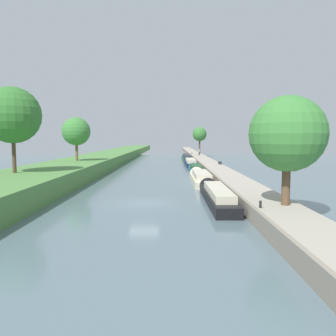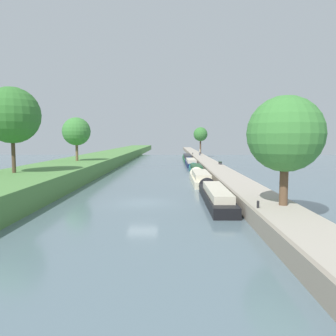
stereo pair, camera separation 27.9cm
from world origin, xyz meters
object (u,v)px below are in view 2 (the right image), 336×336
Objects in this scene: person_walking at (200,152)px; park_bench at (220,162)px; narrowboat_cream at (200,177)px; mooring_bollard_far at (193,153)px; narrowboat_teal at (196,169)px; mooring_bollard_near at (258,204)px; narrowboat_black at (215,195)px; narrowboat_green at (187,158)px; narrowboat_navy at (191,162)px.

person_walking reaches higher than park_bench.
park_bench is at bearing 72.60° from narrowboat_cream.
person_walking reaches higher than mooring_bollard_far.
narrowboat_teal is 6.37× the size of person_walking.
mooring_bollard_far is at bearing 90.00° from mooring_bollard_near.
narrowboat_green is at bearing 90.03° from narrowboat_black.
narrowboat_green is 27.10m from park_bench.
narrowboat_black is 53.97m from narrowboat_green.
person_walking is 6.10m from mooring_bollard_far.
person_walking is at bearing -75.89° from mooring_bollard_far.
narrowboat_green is at bearing -152.19° from person_walking.
narrowboat_green is 7.85m from mooring_bollard_far.
narrowboat_navy is at bearing -100.79° from person_walking.
mooring_bollard_far is (0.00, 69.04, 0.00)m from mooring_bollard_near.
narrowboat_cream is at bearing -90.31° from narrowboat_green.
mooring_bollard_near is (2.02, -20.11, 0.70)m from narrowboat_cream.
narrowboat_cream reaches higher than narrowboat_navy.
narrowboat_navy is at bearing 110.70° from park_bench.
narrowboat_green is 61.47m from mooring_bollard_near.
narrowboat_navy reaches higher than narrowboat_teal.
person_walking reaches higher than narrowboat_teal.
mooring_bollard_near reaches higher than narrowboat_navy.
park_bench is (4.35, -26.74, 0.80)m from narrowboat_green.
mooring_bollard_near is at bearing -84.27° from narrowboat_cream.
mooring_bollard_far is (2.02, 48.93, 0.70)m from narrowboat_cream.
park_bench is at bearing 85.79° from mooring_bollard_near.
narrowboat_black is at bearing -89.97° from narrowboat_green.
narrowboat_black is 24.63m from narrowboat_teal.
narrowboat_navy is 0.85× the size of narrowboat_green.
narrowboat_cream is (-0.25, 12.64, -0.01)m from narrowboat_black.
narrowboat_black is 0.95× the size of narrowboat_navy.
narrowboat_green is at bearing -103.29° from mooring_bollard_far.
person_walking is at bearing 79.21° from narrowboat_navy.
narrowboat_black is 7.89× the size of person_walking.
narrowboat_black is 1.24× the size of narrowboat_teal.
narrowboat_navy is 30.71× the size of mooring_bollard_far.
mooring_bollard_far is at bearing 87.31° from narrowboat_teal.
narrowboat_cream is 26.48× the size of mooring_bollard_far.
narrowboat_teal is 14.04m from narrowboat_navy.
narrowboat_navy is (0.25, 26.02, -0.03)m from narrowboat_cream.
narrowboat_black is at bearing -93.33° from person_walking.
narrowboat_cream is 0.73× the size of narrowboat_green.
mooring_bollard_near is at bearing -87.81° from narrowboat_navy.
narrowboat_black is at bearing -99.01° from park_bench.
park_bench is (4.32, 27.23, 0.81)m from narrowboat_black.
narrowboat_cream is 26.48× the size of mooring_bollard_near.
narrowboat_teal is 0.65× the size of narrowboat_green.
park_bench is (4.57, 14.59, 0.82)m from narrowboat_cream.
narrowboat_teal is at bearing 93.09° from mooring_bollard_near.
park_bench reaches higher than narrowboat_cream.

